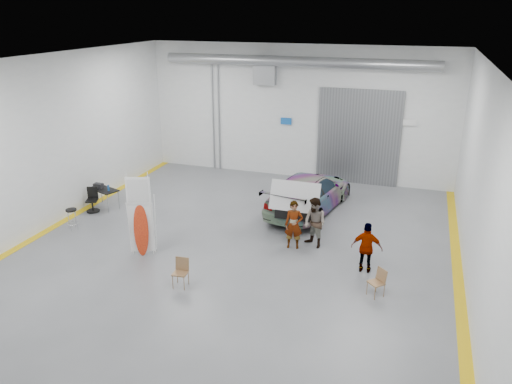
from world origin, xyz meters
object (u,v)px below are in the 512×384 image
(shop_stool, at_px, (72,219))
(folding_chair_far, at_px, (376,288))
(person_c, at_px, (367,248))
(sedan_car, at_px, (309,192))
(person_b, at_px, (315,223))
(folding_chair_near, at_px, (181,278))
(office_chair, at_px, (93,201))
(person_a, at_px, (294,225))
(surfboard_display, at_px, (138,222))
(work_table, at_px, (102,189))

(shop_stool, bearing_deg, folding_chair_far, -5.56)
(person_c, height_order, shop_stool, person_c)
(sedan_car, xyz_separation_m, person_b, (0.88, -3.05, 0.11))
(sedan_car, bearing_deg, shop_stool, 40.49)
(folding_chair_far, xyz_separation_m, shop_stool, (-10.67, 1.04, 0.14))
(person_c, height_order, folding_chair_near, person_c)
(sedan_car, relative_size, office_chair, 5.40)
(person_b, bearing_deg, person_a, -120.95)
(person_a, bearing_deg, sedan_car, 85.11)
(folding_chair_near, height_order, office_chair, office_chair)
(folding_chair_far, bearing_deg, surfboard_display, -137.28)
(person_b, xyz_separation_m, shop_stool, (-8.42, -1.42, -0.46))
(person_a, bearing_deg, shop_stool, 178.98)
(shop_stool, xyz_separation_m, work_table, (-0.22, 2.19, 0.38))
(folding_chair_near, relative_size, folding_chair_far, 1.05)
(folding_chair_near, bearing_deg, person_c, 22.62)
(folding_chair_far, bearing_deg, person_a, -173.05)
(person_a, xyz_separation_m, shop_stool, (-7.80, -1.11, -0.43))
(surfboard_display, bearing_deg, folding_chair_near, -53.23)
(office_chair, bearing_deg, shop_stool, -99.61)
(surfboard_display, relative_size, shop_stool, 3.55)
(folding_chair_near, bearing_deg, sedan_car, 67.44)
(office_chair, bearing_deg, folding_chair_near, -55.76)
(folding_chair_near, xyz_separation_m, office_chair, (-5.74, 3.98, 0.15))
(folding_chair_near, bearing_deg, office_chair, 140.39)
(sedan_car, xyz_separation_m, surfboard_display, (-4.27, -5.37, 0.38))
(person_a, bearing_deg, office_chair, 166.78)
(person_a, height_order, shop_stool, person_a)
(surfboard_display, distance_m, work_table, 4.69)
(person_b, height_order, folding_chair_far, person_b)
(surfboard_display, xyz_separation_m, folding_chair_far, (7.39, -0.13, -0.87))
(sedan_car, bearing_deg, work_table, 26.21)
(surfboard_display, distance_m, folding_chair_near, 2.67)
(folding_chair_far, distance_m, work_table, 11.38)
(shop_stool, bearing_deg, person_c, 1.34)
(folding_chair_near, bearing_deg, person_a, 49.85)
(person_b, bearing_deg, surfboard_display, -122.57)
(sedan_car, height_order, folding_chair_near, sedan_car)
(shop_stool, bearing_deg, folding_chair_near, -22.95)
(person_c, xyz_separation_m, shop_stool, (-10.24, -0.24, -0.40))
(person_c, xyz_separation_m, folding_chair_near, (-4.85, -2.52, -0.53))
(person_b, xyz_separation_m, person_c, (1.82, -1.18, -0.06))
(work_table, bearing_deg, sedan_car, 16.35)
(sedan_car, xyz_separation_m, office_chair, (-7.89, -2.78, -0.32))
(office_chair, bearing_deg, surfboard_display, -56.69)
(person_b, bearing_deg, person_c, 0.17)
(person_a, distance_m, person_c, 2.60)
(sedan_car, distance_m, folding_chair_far, 6.35)
(person_b, distance_m, work_table, 8.68)
(person_c, distance_m, shop_stool, 10.25)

